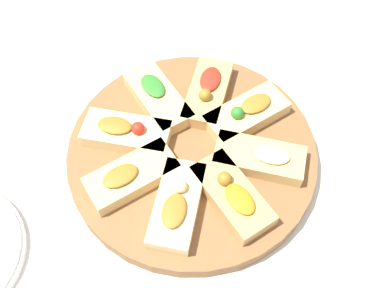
% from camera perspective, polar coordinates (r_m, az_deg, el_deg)
% --- Properties ---
extents(ground_plane, '(3.00, 3.00, 0.00)m').
position_cam_1_polar(ground_plane, '(0.66, -0.00, -1.72)').
color(ground_plane, silver).
extents(serving_board, '(0.36, 0.36, 0.03)m').
position_cam_1_polar(serving_board, '(0.65, -0.00, -1.14)').
color(serving_board, brown).
rests_on(serving_board, ground_plane).
extents(focaccia_slice_0, '(0.10, 0.13, 0.04)m').
position_cam_1_polar(focaccia_slice_0, '(0.68, 2.01, 6.61)').
color(focaccia_slice_0, tan).
rests_on(focaccia_slice_0, serving_board).
extents(focaccia_slice_1, '(0.13, 0.09, 0.03)m').
position_cam_1_polar(focaccia_slice_1, '(0.68, -4.33, 5.86)').
color(focaccia_slice_1, '#DBB775').
rests_on(focaccia_slice_1, serving_board).
extents(focaccia_slice_2, '(0.13, 0.11, 0.04)m').
position_cam_1_polar(focaccia_slice_2, '(0.65, -8.35, 1.47)').
color(focaccia_slice_2, '#E5C689').
rests_on(focaccia_slice_2, serving_board).
extents(focaccia_slice_3, '(0.09, 0.13, 0.03)m').
position_cam_1_polar(focaccia_slice_3, '(0.61, -7.73, -4.02)').
color(focaccia_slice_3, '#DBB775').
rests_on(focaccia_slice_3, serving_board).
extents(focaccia_slice_4, '(0.10, 0.13, 0.04)m').
position_cam_1_polar(focaccia_slice_4, '(0.58, -1.91, -7.66)').
color(focaccia_slice_4, '#E5C689').
rests_on(focaccia_slice_4, serving_board).
extents(focaccia_slice_5, '(0.13, 0.09, 0.04)m').
position_cam_1_polar(focaccia_slice_5, '(0.59, 5.12, -6.44)').
color(focaccia_slice_5, tan).
rests_on(focaccia_slice_5, serving_board).
extents(focaccia_slice_6, '(0.13, 0.10, 0.03)m').
position_cam_1_polar(focaccia_slice_6, '(0.62, 8.63, -1.73)').
color(focaccia_slice_6, tan).
rests_on(focaccia_slice_6, serving_board).
extents(focaccia_slice_7, '(0.09, 0.13, 0.04)m').
position_cam_1_polar(focaccia_slice_7, '(0.66, 6.96, 3.86)').
color(focaccia_slice_7, '#DBB775').
rests_on(focaccia_slice_7, serving_board).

